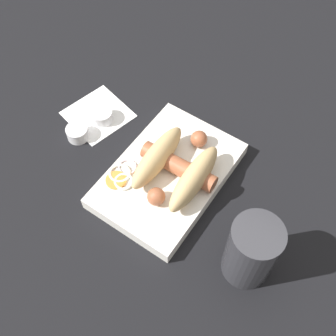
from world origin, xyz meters
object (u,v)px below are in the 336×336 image
condiment_cup_near (102,117)px  condiment_cup_far (78,133)px  sausage (179,166)px  drink_glass (251,251)px  food_tray (168,175)px  bread_roll (177,166)px

condiment_cup_near → condiment_cup_far: bearing=-12.2°
sausage → drink_glass: size_ratio=1.32×
food_tray → drink_glass: size_ratio=2.02×
food_tray → bread_roll: size_ratio=1.75×
bread_roll → condiment_cup_far: bread_roll is taller
condiment_cup_far → drink_glass: size_ratio=0.32×
food_tray → drink_glass: 0.20m
bread_roll → condiment_cup_far: (0.02, -0.21, -0.04)m
condiment_cup_near → food_tray: bearing=77.8°
food_tray → condiment_cup_far: 0.19m
bread_roll → sausage: 0.01m
food_tray → condiment_cup_near: 0.18m
sausage → condiment_cup_near: size_ratio=4.10×
condiment_cup_far → drink_glass: drink_glass is taller
condiment_cup_far → drink_glass: bearing=83.2°
bread_roll → food_tray: bearing=-76.8°
condiment_cup_far → food_tray: bearing=95.4°
bread_roll → condiment_cup_near: size_ratio=3.58×
food_tray → condiment_cup_near: size_ratio=6.28×
food_tray → sausage: sausage is taller
bread_roll → drink_glass: drink_glass is taller
food_tray → condiment_cup_far: bearing=-84.6°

